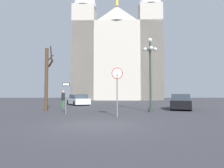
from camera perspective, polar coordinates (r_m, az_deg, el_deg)
The scene contains 9 objects.
ground_plane at distance 9.06m, azimuth -4.52°, elevation -12.20°, with size 120.00×120.00×0.00m, color #38383D.
cathedral at distance 47.21m, azimuth 1.81°, elevation 9.29°, with size 20.74×13.97×34.96m.
stop_sign at distance 11.99m, azimuth 1.82°, elevation 0.31°, with size 0.71×0.17×3.10m.
one_way_arrow_sign at distance 14.05m, azimuth -13.43°, elevation -3.14°, with size 0.57×0.11×2.25m.
street_lamp at distance 15.71m, azimuth 11.68°, elevation 4.95°, with size 1.13×1.13×5.99m.
bare_tree at distance 17.35m, azimuth -18.74°, elevation 1.87°, with size 0.99×0.94×5.58m.
parked_car_near_white at distance 25.14m, azimuth -9.93°, elevation -4.74°, with size 3.75×4.93×1.35m.
parked_car_far_black at distance 18.86m, azimuth 20.20°, elevation -5.13°, with size 3.05×4.53×1.44m.
pedestrian_walking at distance 19.05m, azimuth -14.20°, elevation -4.00°, with size 0.32×0.32×1.76m.
Camera 1 is at (0.74, -8.91, 1.46)m, focal length 30.47 mm.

